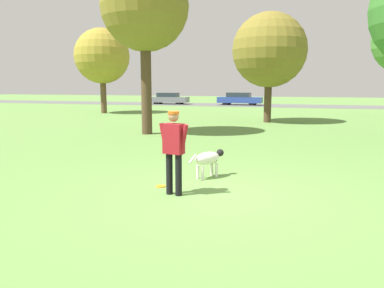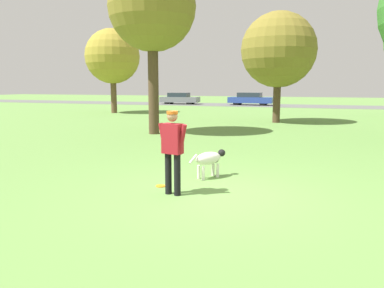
# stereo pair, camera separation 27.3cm
# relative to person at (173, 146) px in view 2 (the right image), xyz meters

# --- Properties ---
(ground_plane) EXTENTS (120.00, 120.00, 0.00)m
(ground_plane) POSITION_rel_person_xyz_m (0.73, 0.26, -0.96)
(ground_plane) COLOR #608C42
(far_road_strip) EXTENTS (120.00, 6.00, 0.01)m
(far_road_strip) POSITION_rel_person_xyz_m (0.73, 32.14, -0.96)
(far_road_strip) COLOR #5B5B59
(far_road_strip) RESTS_ON ground_plane
(person) EXTENTS (0.65, 0.30, 1.64)m
(person) POSITION_rel_person_xyz_m (0.00, 0.00, 0.00)
(person) COLOR black
(person) RESTS_ON ground_plane
(dog) EXTENTS (0.67, 0.97, 0.63)m
(dog) POSITION_rel_person_xyz_m (0.31, 1.53, -0.53)
(dog) COLOR silver
(dog) RESTS_ON ground_plane
(frisbee) EXTENTS (0.21, 0.21, 0.02)m
(frisbee) POSITION_rel_person_xyz_m (-0.46, 0.47, -0.95)
(frisbee) COLOR orange
(frisbee) RESTS_ON ground_plane
(tree_far_left) EXTENTS (4.03, 4.03, 6.22)m
(tree_far_left) POSITION_rel_person_xyz_m (-12.00, 18.42, 3.22)
(tree_far_left) COLOR brown
(tree_far_left) RESTS_ON ground_plane
(tree_mid_center) EXTENTS (4.12, 4.12, 6.08)m
(tree_mid_center) POSITION_rel_person_xyz_m (0.42, 14.91, 3.04)
(tree_mid_center) COLOR #4C3826
(tree_mid_center) RESTS_ON ground_plane
(tree_near_left) EXTENTS (3.67, 3.67, 7.17)m
(tree_near_left) POSITION_rel_person_xyz_m (-4.13, 8.27, 4.31)
(tree_near_left) COLOR #4C3826
(tree_near_left) RESTS_ON ground_plane
(parked_car_grey) EXTENTS (4.22, 2.03, 1.24)m
(parked_car_grey) POSITION_rel_person_xyz_m (-11.75, 31.99, -0.35)
(parked_car_grey) COLOR slate
(parked_car_grey) RESTS_ON ground_plane
(parked_car_blue) EXTENTS (4.62, 1.89, 1.29)m
(parked_car_blue) POSITION_rel_person_xyz_m (-4.02, 32.27, -0.31)
(parked_car_blue) COLOR #284293
(parked_car_blue) RESTS_ON ground_plane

